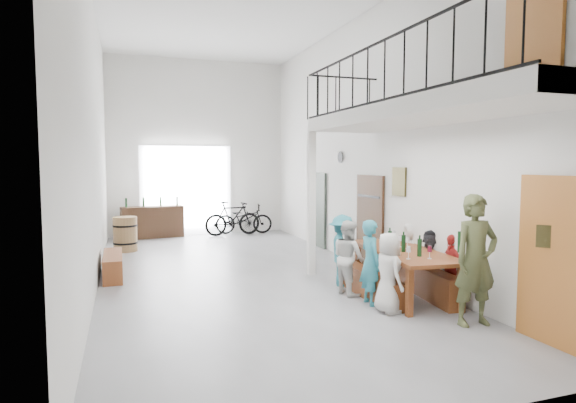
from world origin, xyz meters
name	(u,v)px	position (x,y,z in m)	size (l,w,h in m)	color
floor	(243,274)	(0.00, 0.00, 0.00)	(12.00, 12.00, 0.00)	slate
room_walls	(242,97)	(0.00, 0.00, 3.55)	(12.00, 12.00, 12.00)	silver
gateway_portal	(186,191)	(-0.40, 5.94, 1.40)	(2.80, 0.08, 2.80)	white
right_wall_decor	(412,191)	(2.70, -1.87, 1.74)	(0.07, 8.28, 5.07)	#9D5A22
balcony	(420,116)	(1.98, -3.13, 2.96)	(1.52, 5.62, 4.00)	white
tasting_table	(404,255)	(2.20, -2.43, 0.71)	(1.25, 2.53, 0.79)	brown
bench_inner	(371,285)	(1.62, -2.34, 0.22)	(0.30, 1.88, 0.43)	brown
bench_wall	(423,280)	(2.57, -2.44, 0.25)	(0.28, 2.18, 0.50)	brown
tableware	(402,243)	(2.13, -2.48, 0.92)	(0.75, 1.70, 0.35)	black
side_bench	(113,265)	(-2.50, 0.65, 0.23)	(0.35, 1.62, 0.45)	brown
oak_barrel	(125,234)	(-2.25, 3.51, 0.44)	(0.60, 0.60, 0.89)	olive
serving_counter	(152,222)	(-1.46, 5.65, 0.48)	(1.81, 0.50, 0.96)	#382514
counter_bottles	(152,202)	(-1.46, 5.63, 1.10)	(1.55, 0.29, 0.28)	black
guest_left_a	(388,273)	(1.48, -3.14, 0.61)	(0.59, 0.39, 1.21)	silver
guest_left_b	(371,262)	(1.44, -2.67, 0.68)	(0.49, 0.32, 1.36)	teal
guest_left_c	(348,257)	(1.37, -2.00, 0.64)	(0.62, 0.48, 1.28)	silver
guest_left_d	(342,250)	(1.52, -1.44, 0.66)	(0.85, 0.49, 1.31)	teal
guest_right_a	(452,268)	(2.77, -2.95, 0.55)	(0.65, 0.27, 1.10)	#A81F1C
guest_right_b	(431,261)	(2.75, -2.41, 0.56)	(1.03, 0.33, 1.12)	black
guest_right_c	(411,254)	(2.78, -1.74, 0.57)	(0.56, 0.36, 1.14)	silver
host_standing	(476,260)	(2.33, -4.02, 0.91)	(0.67, 0.44, 1.82)	#444A2A
potted_plant	(342,253)	(2.45, 0.51, 0.20)	(0.36, 0.31, 0.40)	#184518
bicycle_near	(244,219)	(1.37, 5.60, 0.47)	(0.63, 1.80, 0.95)	black
bicycle_far	(233,218)	(0.95, 5.34, 0.54)	(0.50, 1.79, 1.07)	black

